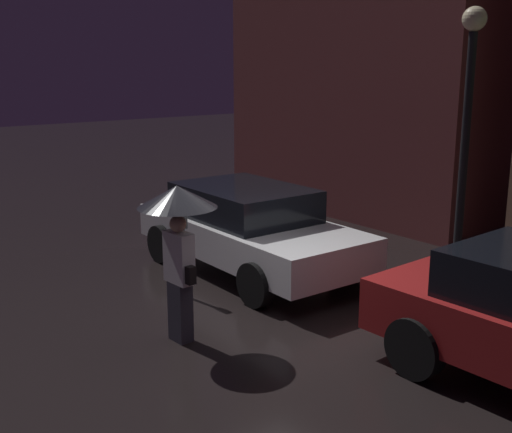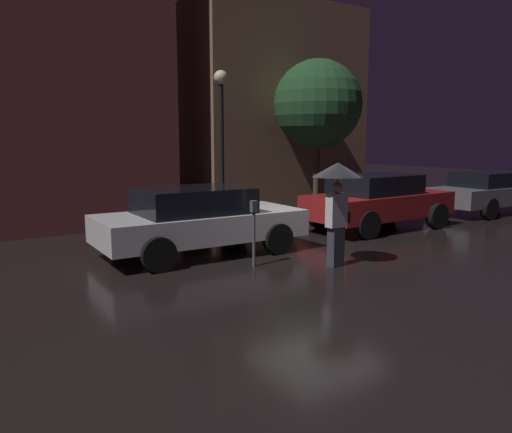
# 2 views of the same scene
# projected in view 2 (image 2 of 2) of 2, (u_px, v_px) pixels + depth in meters

# --- Properties ---
(ground_plane) EXTENTS (60.00, 60.00, 0.00)m
(ground_plane) POSITION_uv_depth(u_px,v_px,m) (317.00, 252.00, 10.70)
(ground_plane) COLOR black
(building_facade_left) EXTENTS (6.83, 3.00, 8.32)m
(building_facade_left) POSITION_uv_depth(u_px,v_px,m) (34.00, 72.00, 13.11)
(building_facade_left) COLOR brown
(building_facade_left) RESTS_ON ground
(building_facade_right) EXTENTS (6.20, 3.00, 6.88)m
(building_facade_right) POSITION_uv_depth(u_px,v_px,m) (272.00, 109.00, 17.34)
(building_facade_right) COLOR #8C664C
(building_facade_right) RESTS_ON ground
(parked_car_white) EXTENTS (4.35, 2.06, 1.41)m
(parked_car_white) POSITION_uv_depth(u_px,v_px,m) (199.00, 219.00, 10.47)
(parked_car_white) COLOR silver
(parked_car_white) RESTS_ON ground
(parked_car_red) EXTENTS (4.30, 2.00, 1.47)m
(parked_car_red) POSITION_uv_depth(u_px,v_px,m) (378.00, 200.00, 13.42)
(parked_car_red) COLOR maroon
(parked_car_red) RESTS_ON ground
(parked_car_grey) EXTENTS (4.63, 1.88, 1.36)m
(parked_car_grey) POSITION_uv_depth(u_px,v_px,m) (491.00, 191.00, 16.36)
(parked_car_grey) COLOR slate
(parked_car_grey) RESTS_ON ground
(pedestrian_with_umbrella) EXTENTS (0.97, 0.97, 1.98)m
(pedestrian_with_umbrella) POSITION_uv_depth(u_px,v_px,m) (337.00, 186.00, 9.31)
(pedestrian_with_umbrella) COLOR #383842
(pedestrian_with_umbrella) RESTS_ON ground
(parking_meter) EXTENTS (0.12, 0.10, 1.27)m
(parking_meter) POSITION_uv_depth(u_px,v_px,m) (254.00, 226.00, 9.42)
(parking_meter) COLOR #4C5154
(parking_meter) RESTS_ON ground
(street_lamp_near) EXTENTS (0.38, 0.38, 4.24)m
(street_lamp_near) POSITION_uv_depth(u_px,v_px,m) (221.00, 124.00, 13.59)
(street_lamp_near) COLOR black
(street_lamp_near) RESTS_ON ground
(street_tree) EXTENTS (2.70, 2.70, 4.82)m
(street_tree) POSITION_uv_depth(u_px,v_px,m) (318.00, 104.00, 15.21)
(street_tree) COLOR #473323
(street_tree) RESTS_ON ground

